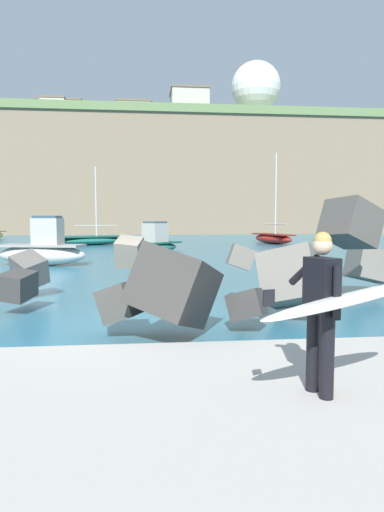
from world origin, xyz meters
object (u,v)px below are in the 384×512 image
(station_building_central, at_px, (134,114))
(station_building_east, at_px, (61,116))
(surfer_with_board, at_px, (330,302))
(boat_near_right, at_px, (273,238))
(radar_dome, at_px, (256,89))
(boat_mid_centre, at_px, (91,240))
(boat_near_left, at_px, (156,235))
(boat_mid_right, at_px, (43,250))
(station_building_west, at_px, (55,112))
(boat_far_left, at_px, (153,244))
(station_building_annex, at_px, (189,107))

(station_building_central, xyz_separation_m, station_building_east, (-13.77, 6.63, 0.87))
(surfer_with_board, height_order, station_building_east, station_building_east)
(boat_near_right, distance_m, station_building_central, 47.86)
(radar_dome, distance_m, station_building_east, 36.13)
(boat_mid_centre, xyz_separation_m, station_building_central, (2.90, 41.81, 20.10))
(boat_near_left, xyz_separation_m, station_building_east, (-16.56, 42.74, 20.82))
(boat_mid_right, distance_m, station_building_east, 69.87)
(station_building_central, distance_m, station_building_east, 15.31)
(boat_mid_centre, xyz_separation_m, station_building_west, (-10.77, 42.54, 20.29))
(station_building_west, xyz_separation_m, station_building_central, (13.67, -0.73, -0.19))
(boat_mid_right, distance_m, radar_dome, 66.09)
(surfer_with_board, xyz_separation_m, station_building_central, (-3.60, 76.40, 19.26))
(boat_near_right, bearing_deg, station_building_west, 122.40)
(boat_mid_centre, xyz_separation_m, station_building_east, (-10.87, 48.44, 20.98))
(boat_far_left, bearing_deg, station_building_west, 106.63)
(boat_near_right, bearing_deg, boat_mid_centre, -178.71)
(boat_near_left, relative_size, station_building_west, 1.03)
(boat_mid_centre, distance_m, station_building_east, 53.89)
(surfer_with_board, height_order, boat_mid_centre, boat_mid_centre)
(boat_far_left, bearing_deg, radar_dome, 69.17)
(boat_near_left, relative_size, boat_near_right, 0.70)
(station_building_west, xyz_separation_m, station_building_east, (-0.10, 5.90, 0.68))
(radar_dome, height_order, station_building_east, radar_dome)
(boat_mid_right, bearing_deg, surfer_with_board, -68.63)
(station_building_west, bearing_deg, boat_mid_centre, -75.80)
(boat_near_left, bearing_deg, station_building_east, 111.18)
(boat_mid_right, relative_size, station_building_west, 0.81)
(boat_far_left, distance_m, station_building_west, 58.77)
(radar_dome, distance_m, station_building_annex, 12.17)
(radar_dome, height_order, station_building_central, radar_dome)
(boat_mid_right, bearing_deg, station_building_west, 99.98)
(station_building_west, height_order, station_building_annex, station_building_annex)
(boat_near_left, bearing_deg, boat_mid_right, -104.30)
(boat_far_left, bearing_deg, boat_mid_right, -126.58)
(boat_mid_centre, height_order, station_building_west, station_building_west)
(boat_mid_right, distance_m, station_building_west, 64.11)
(boat_mid_centre, height_order, station_building_central, station_building_central)
(boat_near_right, distance_m, boat_far_left, 15.34)
(radar_dome, bearing_deg, boat_mid_centre, -121.37)
(surfer_with_board, distance_m, boat_mid_right, 18.42)
(boat_near_right, xyz_separation_m, radar_dome, (7.90, 38.85, 24.23))
(boat_near_right, distance_m, station_building_west, 53.89)
(boat_near_right, xyz_separation_m, station_building_east, (-26.87, 48.08, 20.89))
(boat_near_right, relative_size, boat_far_left, 1.81)
(station_building_annex, bearing_deg, boat_mid_right, -102.49)
(boat_near_left, height_order, station_building_central, station_building_central)
(boat_far_left, relative_size, station_building_central, 0.71)
(boat_mid_centre, xyz_separation_m, station_building_annex, (12.24, 38.79, 20.85))
(station_building_west, bearing_deg, boat_near_right, -57.60)
(station_building_west, bearing_deg, station_building_central, -3.07)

